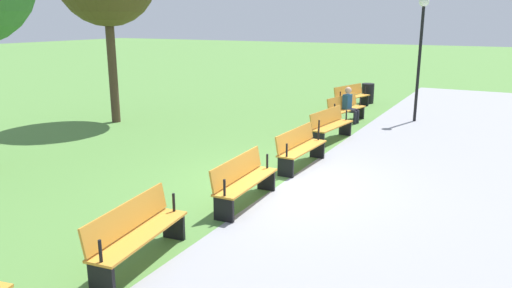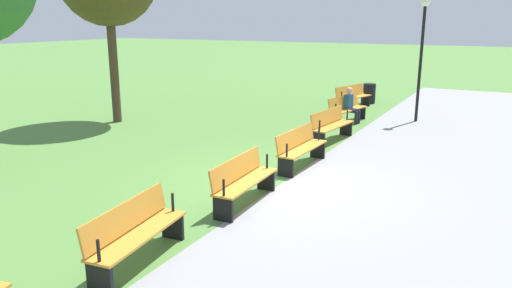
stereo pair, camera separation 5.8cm
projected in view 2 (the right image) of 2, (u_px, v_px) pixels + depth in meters
ground_plane at (279, 184)px, 10.32m from camera, size 120.00×120.00×0.00m
path_paving at (408, 206)px, 9.09m from camera, size 33.71×5.24×0.01m
bench_0 at (352, 96)px, 18.84m from camera, size 1.94×0.96×0.89m
bench_1 at (346, 108)px, 16.30m from camera, size 1.94×0.82×0.89m
bench_2 at (331, 125)px, 13.81m from camera, size 1.92×0.69×0.89m
bench_3 at (300, 147)px, 11.40m from camera, size 1.90×0.54×0.89m
bench_4 at (243, 180)px, 9.08m from camera, size 1.90×0.54×0.89m
bench_5 at (135, 232)px, 6.86m from camera, size 1.92×0.69×0.89m
person_seated at (351, 104)px, 16.18m from camera, size 0.40×0.56×1.20m
lamp_post at (423, 36)px, 15.89m from camera, size 0.32×0.32×4.09m
trash_bin at (369, 93)px, 20.06m from camera, size 0.51×0.51×0.81m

